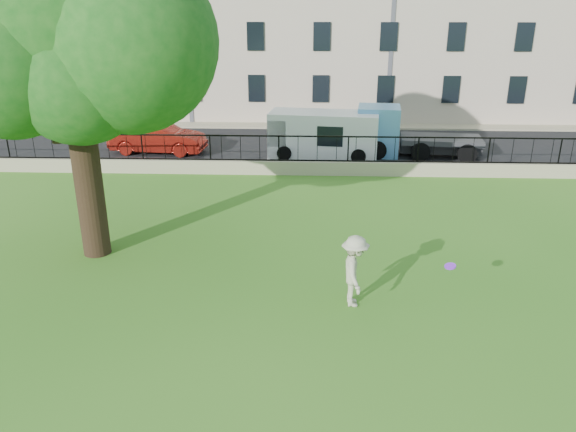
{
  "coord_description": "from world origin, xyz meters",
  "views": [
    {
      "loc": [
        1.37,
        -11.71,
        7.14
      ],
      "look_at": [
        0.75,
        3.5,
        1.29
      ],
      "focal_mm": 35.0,
      "sensor_mm": 36.0,
      "label": 1
    }
  ],
  "objects_px": {
    "white_van": "(324,135)",
    "blue_truck": "(416,132)",
    "frisbee": "(450,266)",
    "tree": "(62,16)",
    "red_sedan": "(158,138)",
    "man": "(355,271)"
  },
  "relations": [
    {
      "from": "frisbee",
      "to": "white_van",
      "type": "xyz_separation_m",
      "value": [
        -2.7,
        14.72,
        -0.21
      ]
    },
    {
      "from": "frisbee",
      "to": "blue_truck",
      "type": "bearing_deg",
      "value": 83.19
    },
    {
      "from": "frisbee",
      "to": "white_van",
      "type": "relative_size",
      "value": 0.05
    },
    {
      "from": "blue_truck",
      "to": "red_sedan",
      "type": "bearing_deg",
      "value": -173.65
    },
    {
      "from": "tree",
      "to": "white_van",
      "type": "height_order",
      "value": "tree"
    },
    {
      "from": "frisbee",
      "to": "red_sedan",
      "type": "relative_size",
      "value": 0.06
    },
    {
      "from": "frisbee",
      "to": "man",
      "type": "bearing_deg",
      "value": 169.37
    },
    {
      "from": "man",
      "to": "blue_truck",
      "type": "xyz_separation_m",
      "value": [
        4.0,
        14.66,
        0.27
      ]
    },
    {
      "from": "white_van",
      "to": "red_sedan",
      "type": "bearing_deg",
      "value": -175.2
    },
    {
      "from": "tree",
      "to": "blue_truck",
      "type": "relative_size",
      "value": 1.79
    },
    {
      "from": "frisbee",
      "to": "tree",
      "type": "bearing_deg",
      "value": 161.78
    },
    {
      "from": "tree",
      "to": "white_van",
      "type": "xyz_separation_m",
      "value": [
        7.16,
        11.48,
        -5.68
      ]
    },
    {
      "from": "man",
      "to": "white_van",
      "type": "xyz_separation_m",
      "value": [
        -0.5,
        14.31,
        0.17
      ]
    },
    {
      "from": "frisbee",
      "to": "blue_truck",
      "type": "xyz_separation_m",
      "value": [
        1.8,
        15.07,
        -0.11
      ]
    },
    {
      "from": "blue_truck",
      "to": "man",
      "type": "bearing_deg",
      "value": -98.91
    },
    {
      "from": "man",
      "to": "blue_truck",
      "type": "relative_size",
      "value": 0.32
    },
    {
      "from": "man",
      "to": "red_sedan",
      "type": "distance_m",
      "value": 17.06
    },
    {
      "from": "white_van",
      "to": "blue_truck",
      "type": "height_order",
      "value": "blue_truck"
    },
    {
      "from": "white_van",
      "to": "man",
      "type": "bearing_deg",
      "value": -80.76
    },
    {
      "from": "man",
      "to": "blue_truck",
      "type": "bearing_deg",
      "value": -17.51
    },
    {
      "from": "frisbee",
      "to": "red_sedan",
      "type": "xyz_separation_m",
      "value": [
        -10.92,
        15.07,
        -0.53
      ]
    },
    {
      "from": "red_sedan",
      "to": "white_van",
      "type": "distance_m",
      "value": 8.23
    }
  ]
}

